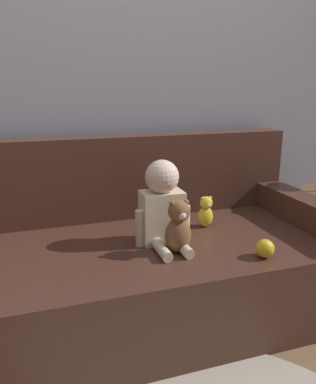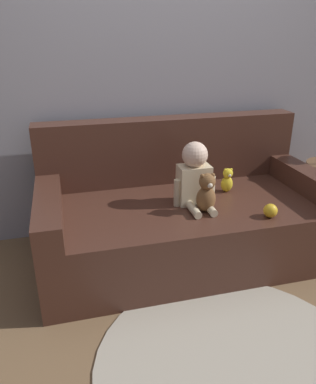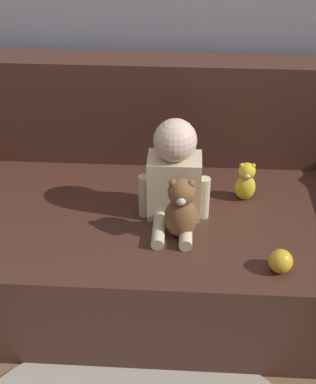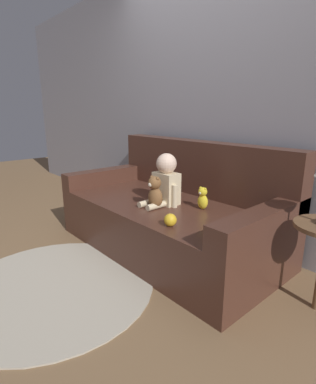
% 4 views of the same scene
% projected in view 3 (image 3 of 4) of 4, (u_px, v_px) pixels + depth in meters
% --- Properties ---
extents(ground_plane, '(12.00, 12.00, 0.00)m').
position_uv_depth(ground_plane, '(164.00, 281.00, 2.49)').
color(ground_plane, brown).
extents(couch, '(1.96, 0.99, 0.92)m').
position_uv_depth(couch, '(165.00, 221.00, 2.37)').
color(couch, '#47281E').
rests_on(couch, ground_plane).
extents(person_baby, '(0.29, 0.33, 0.42)m').
position_uv_depth(person_baby, '(174.00, 175.00, 2.08)').
color(person_baby, beige).
rests_on(person_baby, couch).
extents(teddy_bear_brown, '(0.13, 0.12, 0.26)m').
position_uv_depth(teddy_bear_brown, '(181.00, 209.00, 2.00)').
color(teddy_bear_brown, brown).
rests_on(teddy_bear_brown, couch).
extents(plush_toy_side, '(0.09, 0.08, 0.18)m').
position_uv_depth(plush_toy_side, '(246.00, 182.00, 2.23)').
color(plush_toy_side, yellow).
rests_on(plush_toy_side, couch).
extents(toy_ball, '(0.09, 0.09, 0.09)m').
position_uv_depth(toy_ball, '(281.00, 261.00, 1.89)').
color(toy_ball, gold).
rests_on(toy_ball, couch).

